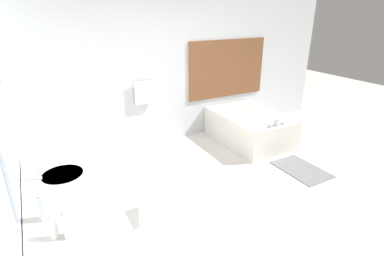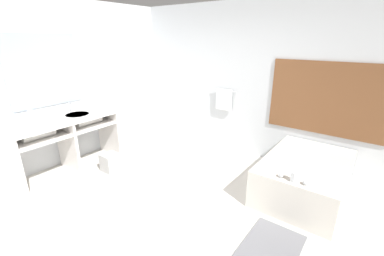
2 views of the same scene
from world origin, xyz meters
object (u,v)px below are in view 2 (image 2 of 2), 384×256
at_px(waste_bin, 111,162).
at_px(water_bottle_1, 14,122).
at_px(water_bottle_2, 31,116).
at_px(soap_dispenser, 14,121).
at_px(bathtub, 305,175).

bearing_deg(waste_bin, water_bottle_1, -121.04).
xyz_separation_m(water_bottle_2, soap_dispenser, (0.04, -0.23, -0.01)).
relative_size(bathtub, waste_bin, 5.29).
height_order(water_bottle_2, soap_dispenser, water_bottle_2).
bearing_deg(water_bottle_1, waste_bin, 58.96).
height_order(water_bottle_1, soap_dispenser, water_bottle_1).
distance_m(water_bottle_2, soap_dispenser, 0.24).
bearing_deg(bathtub, water_bottle_2, -150.55).
bearing_deg(water_bottle_2, bathtub, 29.45).
bearing_deg(soap_dispenser, waste_bin, 54.57).
bearing_deg(bathtub, soap_dispenser, -147.44).
bearing_deg(water_bottle_2, soap_dispenser, -81.20).
distance_m(water_bottle_1, waste_bin, 1.47).
xyz_separation_m(water_bottle_2, waste_bin, (0.74, 0.76, -0.86)).
xyz_separation_m(water_bottle_1, water_bottle_2, (-0.12, 0.27, -0.00)).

